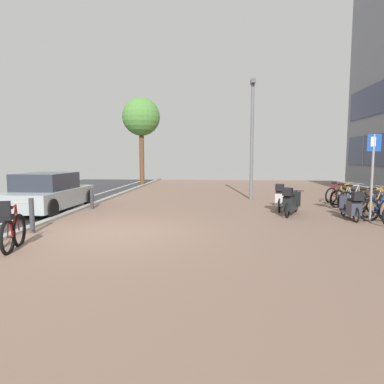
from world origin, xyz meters
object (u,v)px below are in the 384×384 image
at_px(bicycle_rack_06, 344,197).
at_px(bollard_near, 32,216).
at_px(parking_sign, 373,168).
at_px(scooter_far, 291,202).
at_px(bicycle_rack_05, 344,198).
at_px(bicycle_foreground, 11,231).
at_px(bicycle_rack_02, 376,206).
at_px(bicycle_rack_03, 366,204).
at_px(bicycle_rack_01, 379,209).
at_px(bicycle_rack_04, 353,200).
at_px(parked_car_near, 48,193).
at_px(street_tree, 141,118).
at_px(bicycle_rack_07, 336,195).
at_px(scooter_near, 352,207).
at_px(lamp_post, 252,133).
at_px(bollard_far, 92,198).
at_px(scooter_mid, 280,198).

xyz_separation_m(bicycle_rack_06, bollard_near, (-9.78, -5.87, 0.12)).
bearing_deg(parking_sign, scooter_far, 159.50).
relative_size(bicycle_rack_05, parking_sign, 0.50).
distance_m(bicycle_foreground, bollard_near, 1.60).
relative_size(bicycle_rack_02, bicycle_rack_03, 1.07).
bearing_deg(bicycle_rack_01, bicycle_rack_06, 86.25).
relative_size(bicycle_rack_04, parked_car_near, 0.32).
bearing_deg(street_tree, bicycle_rack_06, -39.87).
height_order(bicycle_rack_02, parking_sign, parking_sign).
bearing_deg(street_tree, bicycle_rack_05, -42.76).
bearing_deg(parked_car_near, bicycle_rack_06, 12.06).
height_order(bicycle_foreground, bollard_near, bicycle_foreground).
distance_m(bicycle_rack_04, bicycle_rack_07, 2.07).
bearing_deg(scooter_near, parked_car_near, 174.40).
distance_m(bicycle_foreground, scooter_near, 9.27).
bearing_deg(bicycle_rack_02, parking_sign, -122.60).
xyz_separation_m(bicycle_rack_03, street_tree, (-10.26, 10.64, 4.21)).
bearing_deg(bicycle_rack_05, bollard_near, -151.48).
bearing_deg(bicycle_rack_05, lamp_post, 146.37).
xyz_separation_m(bicycle_rack_02, bicycle_rack_03, (-0.00, 0.69, -0.03)).
bearing_deg(bollard_far, scooter_near, -10.06).
xyz_separation_m(street_tree, bollard_near, (0.49, -14.44, -4.09)).
relative_size(parked_car_near, parking_sign, 1.57).
bearing_deg(bicycle_rack_04, bicycle_foreground, -146.62).
bearing_deg(scooter_far, lamp_post, 101.60).
distance_m(bicycle_rack_05, bicycle_rack_06, 0.73).
bearing_deg(bicycle_rack_06, parking_sign, -98.50).
relative_size(bicycle_foreground, lamp_post, 0.25).
xyz_separation_m(scooter_near, bollard_far, (-8.79, 1.56, -0.03)).
xyz_separation_m(bicycle_foreground, bicycle_rack_02, (9.34, 4.65, -0.03)).
bearing_deg(scooter_near, bicycle_rack_07, 77.38).
xyz_separation_m(bicycle_rack_06, scooter_far, (-2.71, -2.77, 0.11)).
bearing_deg(bicycle_rack_06, bicycle_rack_07, 96.43).
bearing_deg(scooter_mid, bollard_far, -178.91).
xyz_separation_m(lamp_post, street_tree, (-6.67, 7.04, 1.55)).
distance_m(bicycle_rack_02, bollard_near, 10.25).
bearing_deg(lamp_post, bollard_far, -151.46).
bearing_deg(bicycle_foreground, street_tree, 93.30).
bearing_deg(parking_sign, parked_car_near, 173.58).
bearing_deg(bicycle_rack_01, scooter_near, 175.72).
bearing_deg(bollard_far, scooter_far, -7.60).
distance_m(scooter_far, parked_car_near, 8.48).
height_order(bicycle_rack_03, scooter_mid, scooter_mid).
distance_m(bicycle_foreground, bicycle_rack_03, 10.76).
relative_size(bicycle_rack_03, bollard_near, 1.37).
relative_size(bicycle_rack_01, parked_car_near, 0.32).
xyz_separation_m(bicycle_rack_06, lamp_post, (-3.59, 1.53, 2.65)).
bearing_deg(bollard_near, parked_car_near, 111.95).
height_order(bicycle_rack_04, bollard_near, bicycle_rack_04).
relative_size(bollard_near, bollard_far, 1.16).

